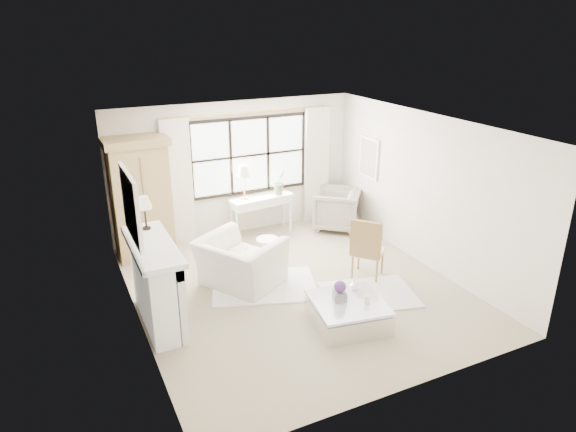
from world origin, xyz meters
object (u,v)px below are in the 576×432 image
Objects in this scene: armoire at (141,197)px; coffee_table at (348,313)px; console_table at (261,215)px; club_armchair at (240,262)px.

armoire is 4.36m from coffee_table.
club_armchair is (-1.19, -1.91, 0.01)m from console_table.
armoire reaches higher than club_armchair.
armoire is 1.95× the size of coffee_table.
club_armchair reaches higher than console_table.
coffee_table is at bearing -100.68° from console_table.
coffee_table is (2.15, -3.67, -0.96)m from armoire.
console_table is (2.36, 0.03, -0.74)m from armoire.
armoire is at bearing 1.52° from club_armchair.
club_armchair is 1.10× the size of coffee_table.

